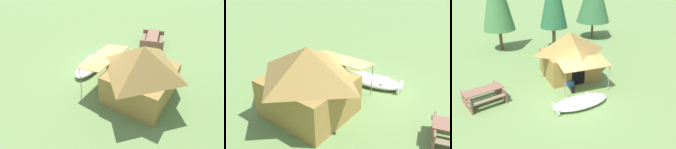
{
  "view_description": "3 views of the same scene",
  "coord_description": "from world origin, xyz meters",
  "views": [
    {
      "loc": [
        7.77,
        6.24,
        6.97
      ],
      "look_at": [
        1.0,
        1.26,
        0.84
      ],
      "focal_mm": 34.38,
      "sensor_mm": 36.0,
      "label": 1
    },
    {
      "loc": [
        -5.49,
        8.04,
        5.75
      ],
      "look_at": [
        0.51,
        1.26,
        1.19
      ],
      "focal_mm": 40.41,
      "sensor_mm": 36.0,
      "label": 2
    },
    {
      "loc": [
        -3.27,
        -10.19,
        6.3
      ],
      "look_at": [
        -0.09,
        1.08,
        0.86
      ],
      "focal_mm": 38.52,
      "sensor_mm": 36.0,
      "label": 3
    }
  ],
  "objects": [
    {
      "name": "fuel_can",
      "position": [
        0.25,
        0.51,
        0.15
      ],
      "size": [
        0.3,
        0.3,
        0.3
      ],
      "primitive_type": "cylinder",
      "rotation": [
        0.0,
        0.0,
        5.41
      ],
      "color": "black",
      "rests_on": "ground_plane"
    },
    {
      "name": "ground_plane",
      "position": [
        0.0,
        0.0,
        0.0
      ],
      "size": [
        80.0,
        80.0,
        0.0
      ],
      "primitive_type": "plane",
      "color": "#6C8E4D"
    },
    {
      "name": "beached_rowboat",
      "position": [
        0.2,
        -0.82,
        0.21
      ],
      "size": [
        3.06,
        1.7,
        0.39
      ],
      "color": "silver",
      "rests_on": "ground_plane"
    },
    {
      "name": "cooler_box",
      "position": [
        0.35,
        1.35,
        0.16
      ],
      "size": [
        0.57,
        0.54,
        0.32
      ],
      "primitive_type": "cube",
      "rotation": [
        0.0,
        0.0,
        2.69
      ],
      "color": "#3466B9",
      "rests_on": "ground_plane"
    },
    {
      "name": "picnic_table",
      "position": [
        -4.28,
        0.72,
        0.47
      ],
      "size": [
        2.28,
        2.04,
        0.75
      ],
      "color": "#885D49",
      "rests_on": "ground_plane"
    },
    {
      "name": "canvas_cabin_tent",
      "position": [
        0.7,
        2.68,
        1.41
      ],
      "size": [
        3.44,
        4.35,
        2.72
      ],
      "color": "olive",
      "rests_on": "ground_plane"
    }
  ]
}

